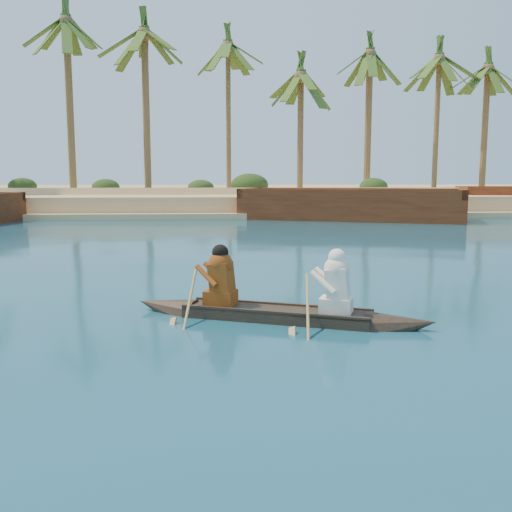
{
  "coord_description": "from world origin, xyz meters",
  "views": [
    {
      "loc": [
        -1.06,
        -11.47,
        2.56
      ],
      "look_at": [
        -0.25,
        0.39,
        0.89
      ],
      "focal_mm": 40.0,
      "sensor_mm": 36.0,
      "label": 1
    }
  ],
  "objects": [
    {
      "name": "ground",
      "position": [
        0.0,
        0.0,
        0.0
      ],
      "size": [
        160.0,
        160.0,
        0.0
      ],
      "primitive_type": "plane",
      "color": "navy",
      "rests_on": "ground"
    },
    {
      "name": "sandy_embankment",
      "position": [
        0.0,
        46.89,
        0.53
      ],
      "size": [
        150.0,
        51.0,
        1.5
      ],
      "color": "#DDB07C",
      "rests_on": "ground"
    },
    {
      "name": "shrub_cluster",
      "position": [
        0.0,
        31.5,
        1.2
      ],
      "size": [
        100.0,
        6.0,
        2.4
      ],
      "primitive_type": null,
      "color": "#203613",
      "rests_on": "ground"
    },
    {
      "name": "canoe",
      "position": [
        -0.01,
        -1.53,
        0.29
      ],
      "size": [
        5.41,
        2.67,
        1.52
      ],
      "rotation": [
        0.0,
        0.0,
        -0.37
      ],
      "color": "#392B1F",
      "rests_on": "ground"
    },
    {
      "name": "barge_mid",
      "position": [
        6.88,
        22.0,
        0.75
      ],
      "size": [
        13.53,
        8.47,
        2.14
      ],
      "rotation": [
        0.0,
        0.0,
        -0.35
      ],
      "color": "brown",
      "rests_on": "ground"
    },
    {
      "name": "palm_grove",
      "position": [
        0.0,
        35.0,
        8.0
      ],
      "size": [
        110.0,
        14.0,
        16.0
      ],
      "primitive_type": null,
      "color": "#30511C",
      "rests_on": "ground"
    }
  ]
}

